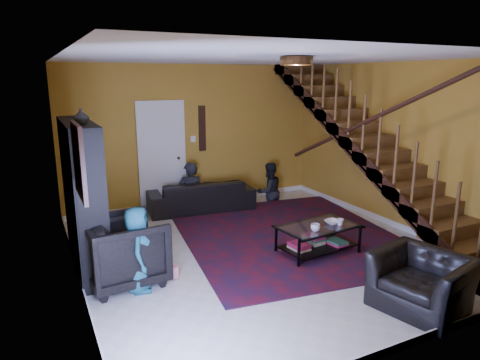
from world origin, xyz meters
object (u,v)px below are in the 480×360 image
object	(u,v)px
bookshelf	(84,198)
coffee_table	(318,237)
sofa	(201,195)
armchair_left	(125,250)
armchair_right	(422,282)

from	to	relation	value
bookshelf	coffee_table	xyz separation A→B (m)	(3.09, -1.07, -0.72)
sofa	armchair_left	distance (m)	3.14
bookshelf	armchair_left	bearing A→B (deg)	-64.54
sofa	armchair_right	size ratio (longest dim) A/B	2.11
armchair_left	armchair_right	world-z (taller)	armchair_left
bookshelf	coffee_table	bearing A→B (deg)	-19.07
sofa	coffee_table	bearing A→B (deg)	111.75
sofa	bookshelf	bearing A→B (deg)	42.41
bookshelf	armchair_right	world-z (taller)	bookshelf
sofa	coffee_table	distance (m)	2.87
armchair_left	armchair_right	bearing A→B (deg)	-131.36
sofa	coffee_table	xyz separation A→B (m)	(0.77, -2.77, -0.05)
bookshelf	sofa	world-z (taller)	bookshelf
sofa	armchair_right	world-z (taller)	armchair_right
armchair_right	coffee_table	distance (m)	1.78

